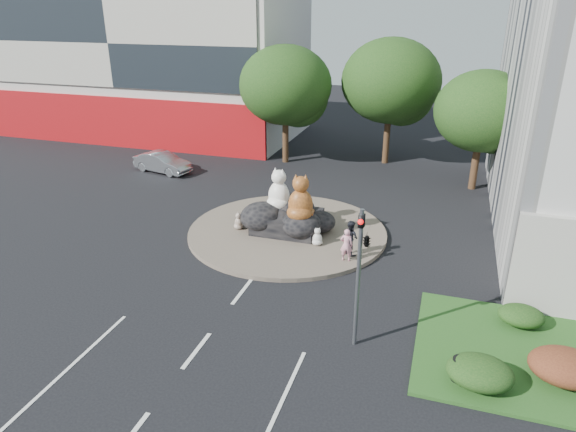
% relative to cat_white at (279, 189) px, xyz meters
% --- Properties ---
extents(ground, '(120.00, 120.00, 0.00)m').
position_rel_cat_white_xyz_m(ground, '(0.58, -10.42, -2.19)').
color(ground, black).
rests_on(ground, ground).
extents(roundabout_island, '(10.00, 10.00, 0.20)m').
position_rel_cat_white_xyz_m(roundabout_island, '(0.58, -0.42, -2.09)').
color(roundabout_island, brown).
rests_on(roundabout_island, ground).
extents(rock_plinth, '(3.20, 2.60, 0.90)m').
position_rel_cat_white_xyz_m(rock_plinth, '(0.58, -0.42, -1.54)').
color(rock_plinth, black).
rests_on(rock_plinth, roundabout_island).
extents(shophouse_block, '(25.20, 12.30, 17.40)m').
position_rel_cat_white_xyz_m(shophouse_block, '(-17.43, 17.49, 3.99)').
color(shophouse_block, beige).
rests_on(shophouse_block, ground).
extents(grass_verge, '(10.00, 6.00, 0.12)m').
position_rel_cat_white_xyz_m(grass_verge, '(12.58, -7.42, -2.13)').
color(grass_verge, '#24521B').
rests_on(grass_verge, ground).
extents(tree_left, '(6.46, 6.46, 8.27)m').
position_rel_cat_white_xyz_m(tree_left, '(-3.35, 11.64, 3.06)').
color(tree_left, '#382314').
rests_on(tree_left, ground).
extents(tree_mid, '(6.84, 6.84, 8.76)m').
position_rel_cat_white_xyz_m(tree_mid, '(3.65, 13.64, 3.37)').
color(tree_mid, '#382314').
rests_on(tree_mid, ground).
extents(tree_right, '(5.70, 5.70, 7.30)m').
position_rel_cat_white_xyz_m(tree_right, '(9.65, 9.64, 2.44)').
color(tree_right, '#382314').
rests_on(tree_right, ground).
extents(hedge_near_green, '(2.00, 1.60, 0.90)m').
position_rel_cat_white_xyz_m(hedge_near_green, '(9.58, -9.42, -1.62)').
color(hedge_near_green, '#143711').
rests_on(hedge_near_green, grass_verge).
extents(hedge_red, '(2.20, 1.76, 0.99)m').
position_rel_cat_white_xyz_m(hedge_red, '(12.08, -8.42, -1.58)').
color(hedge_red, '#502215').
rests_on(hedge_red, grass_verge).
extents(hedge_back_green, '(1.60, 1.28, 0.72)m').
position_rel_cat_white_xyz_m(hedge_back_green, '(11.08, -5.62, -1.71)').
color(hedge_back_green, '#143711').
rests_on(hedge_back_green, grass_verge).
extents(traffic_light, '(0.44, 1.24, 5.00)m').
position_rel_cat_white_xyz_m(traffic_light, '(5.67, -8.42, 1.43)').
color(traffic_light, '#595B60').
rests_on(traffic_light, ground).
extents(cat_white, '(1.59, 1.47, 2.18)m').
position_rel_cat_white_xyz_m(cat_white, '(0.00, 0.00, 0.00)').
color(cat_white, white).
rests_on(cat_white, rock_plinth).
extents(cat_tabby, '(1.57, 1.43, 2.30)m').
position_rel_cat_white_xyz_m(cat_tabby, '(1.42, -0.95, 0.06)').
color(cat_tabby, '#B64E26').
rests_on(cat_tabby, rock_plinth).
extents(kitten_calico, '(0.71, 0.71, 0.90)m').
position_rel_cat_white_xyz_m(kitten_calico, '(-1.81, -1.05, -1.54)').
color(kitten_calico, silver).
rests_on(kitten_calico, roundabout_island).
extents(kitten_white, '(0.65, 0.60, 0.88)m').
position_rel_cat_white_xyz_m(kitten_white, '(2.46, -1.63, -1.55)').
color(kitten_white, silver).
rests_on(kitten_white, roundabout_island).
extents(pedestrian_pink, '(0.59, 0.42, 1.52)m').
position_rel_cat_white_xyz_m(pedestrian_pink, '(4.09, -2.80, -1.23)').
color(pedestrian_pink, pink).
rests_on(pedestrian_pink, roundabout_island).
extents(pedestrian_dark, '(1.01, 0.97, 1.63)m').
position_rel_cat_white_xyz_m(pedestrian_dark, '(4.13, -2.10, -1.18)').
color(pedestrian_dark, black).
rests_on(pedestrian_dark, roundabout_island).
extents(parked_car, '(4.39, 2.29, 1.38)m').
position_rel_cat_white_xyz_m(parked_car, '(-10.72, 6.63, -1.50)').
color(parked_car, '#9D9FA4').
rests_on(parked_car, ground).
extents(litter_bin, '(0.66, 0.66, 0.75)m').
position_rel_cat_white_xyz_m(litter_bin, '(9.01, -9.35, -1.70)').
color(litter_bin, black).
rests_on(litter_bin, grass_verge).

